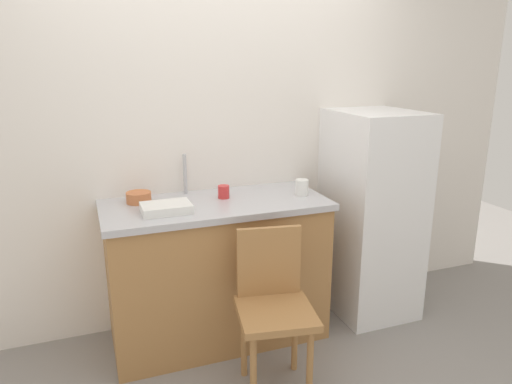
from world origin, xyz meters
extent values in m
cube|color=white|center=(0.00, 1.00, 1.33)|extent=(4.80, 0.10, 2.65)
cube|color=#A87542|center=(-0.07, 0.65, 0.44)|extent=(1.34, 0.60, 0.89)
cube|color=#B7B7BC|center=(-0.07, 0.65, 0.91)|extent=(1.38, 0.64, 0.04)
cylinder|color=#B7B7BC|center=(-0.20, 0.90, 1.06)|extent=(0.02, 0.02, 0.26)
cube|color=white|center=(1.06, 0.63, 0.72)|extent=(0.54, 0.63, 1.44)
cylinder|color=#A87542|center=(-0.10, -0.11, 0.23)|extent=(0.04, 0.04, 0.45)
cylinder|color=#A87542|center=(0.20, -0.16, 0.23)|extent=(0.04, 0.04, 0.45)
cylinder|color=#A87542|center=(-0.05, 0.19, 0.23)|extent=(0.04, 0.04, 0.45)
cylinder|color=#A87542|center=(0.25, 0.14, 0.23)|extent=(0.04, 0.04, 0.45)
cube|color=#A87542|center=(0.07, 0.01, 0.47)|extent=(0.46, 0.46, 0.04)
cube|color=#A87542|center=(0.10, 0.20, 0.69)|extent=(0.36, 0.09, 0.40)
cube|color=white|center=(-0.39, 0.55, 0.95)|extent=(0.28, 0.20, 0.05)
cylinder|color=#C67042|center=(-0.52, 0.79, 0.96)|extent=(0.15, 0.15, 0.07)
cylinder|color=white|center=(0.49, 0.59, 0.98)|extent=(0.08, 0.08, 0.10)
cylinder|color=red|center=(0.00, 0.71, 0.97)|extent=(0.07, 0.07, 0.08)
camera|label=1|loc=(-0.81, -2.06, 1.77)|focal=33.26mm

